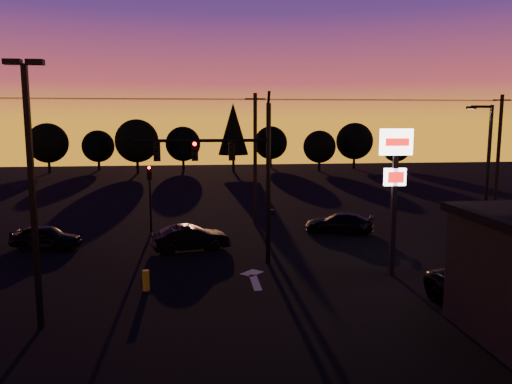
# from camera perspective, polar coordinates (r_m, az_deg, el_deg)

# --- Properties ---
(ground) EXTENTS (120.00, 120.00, 0.00)m
(ground) POSITION_cam_1_polar(r_m,az_deg,el_deg) (21.62, -1.10, -11.19)
(ground) COLOR black
(ground) RESTS_ON ground
(lane_arrow) EXTENTS (1.20, 3.10, 0.01)m
(lane_arrow) POSITION_cam_1_polar(r_m,az_deg,el_deg) (23.24, -0.27, -9.77)
(lane_arrow) COLOR beige
(lane_arrow) RESTS_ON ground
(traffic_signal_mast) EXTENTS (6.79, 0.52, 8.58)m
(traffic_signal_mast) POSITION_cam_1_polar(r_m,az_deg,el_deg) (24.46, -2.28, 2.95)
(traffic_signal_mast) COLOR black
(traffic_signal_mast) RESTS_ON ground
(secondary_signal) EXTENTS (0.30, 0.31, 4.35)m
(secondary_signal) POSITION_cam_1_polar(r_m,az_deg,el_deg) (32.21, -12.04, 0.35)
(secondary_signal) COLOR black
(secondary_signal) RESTS_ON ground
(parking_lot_light) EXTENTS (1.25, 0.30, 9.14)m
(parking_lot_light) POSITION_cam_1_polar(r_m,az_deg,el_deg) (18.25, -24.29, 1.45)
(parking_lot_light) COLOR black
(parking_lot_light) RESTS_ON ground
(pylon_sign) EXTENTS (1.50, 0.28, 6.80)m
(pylon_sign) POSITION_cam_1_polar(r_m,az_deg,el_deg) (23.68, 15.62, 2.42)
(pylon_sign) COLOR black
(pylon_sign) RESTS_ON ground
(streetlight) EXTENTS (1.55, 0.35, 8.00)m
(streetlight) POSITION_cam_1_polar(r_m,az_deg,el_deg) (30.42, 24.83, 2.26)
(streetlight) COLOR black
(streetlight) RESTS_ON ground
(utility_pole_1) EXTENTS (1.40, 0.26, 9.00)m
(utility_pole_1) POSITION_cam_1_polar(r_m,az_deg,el_deg) (34.62, -0.10, 3.95)
(utility_pole_1) COLOR black
(utility_pole_1) RESTS_ON ground
(utility_pole_2) EXTENTS (1.40, 0.26, 9.00)m
(utility_pole_2) POSITION_cam_1_polar(r_m,az_deg,el_deg) (40.81, 25.95, 3.78)
(utility_pole_2) COLOR black
(utility_pole_2) RESTS_ON ground
(power_wires) EXTENTS (36.00, 1.22, 0.07)m
(power_wires) POSITION_cam_1_polar(r_m,az_deg,el_deg) (34.55, -0.10, 10.54)
(power_wires) COLOR black
(power_wires) RESTS_ON ground
(bollard) EXTENTS (0.29, 0.29, 0.88)m
(bollard) POSITION_cam_1_polar(r_m,az_deg,el_deg) (21.99, -12.47, -9.84)
(bollard) COLOR #BCB40F
(bollard) RESTS_ON ground
(tree_0) EXTENTS (5.36, 5.36, 6.74)m
(tree_0) POSITION_cam_1_polar(r_m,az_deg,el_deg) (73.15, -22.69, 5.18)
(tree_0) COLOR black
(tree_0) RESTS_ON ground
(tree_1) EXTENTS (4.54, 4.54, 5.71)m
(tree_1) POSITION_cam_1_polar(r_m,az_deg,el_deg) (74.72, -17.59, 5.00)
(tree_1) COLOR black
(tree_1) RESTS_ON ground
(tree_2) EXTENTS (5.77, 5.78, 7.26)m
(tree_2) POSITION_cam_1_polar(r_m,az_deg,el_deg) (68.82, -13.47, 5.70)
(tree_2) COLOR black
(tree_2) RESTS_ON ground
(tree_3) EXTENTS (4.95, 4.95, 6.22)m
(tree_3) POSITION_cam_1_polar(r_m,az_deg,el_deg) (72.40, -8.34, 5.46)
(tree_3) COLOR black
(tree_3) RESTS_ON ground
(tree_4) EXTENTS (4.18, 4.18, 9.50)m
(tree_4) POSITION_cam_1_polar(r_m,az_deg,el_deg) (69.48, -2.63, 7.22)
(tree_4) COLOR black
(tree_4) RESTS_ON ground
(tree_5) EXTENTS (4.95, 4.95, 6.22)m
(tree_5) POSITION_cam_1_polar(r_m,az_deg,el_deg) (75.18, 1.70, 5.64)
(tree_5) COLOR black
(tree_5) RESTS_ON ground
(tree_6) EXTENTS (4.54, 4.54, 5.71)m
(tree_6) POSITION_cam_1_polar(r_m,az_deg,el_deg) (70.47, 7.27, 5.15)
(tree_6) COLOR black
(tree_6) RESTS_ON ground
(tree_7) EXTENTS (5.36, 5.36, 6.74)m
(tree_7) POSITION_cam_1_polar(r_m,az_deg,el_deg) (74.97, 11.20, 5.72)
(tree_7) COLOR black
(tree_7) RESTS_ON ground
(tree_8) EXTENTS (4.12, 4.12, 5.19)m
(tree_8) POSITION_cam_1_polar(r_m,az_deg,el_deg) (76.14, 15.73, 4.90)
(tree_8) COLOR black
(tree_8) RESTS_ON ground
(car_left) EXTENTS (4.16, 2.54, 1.32)m
(car_left) POSITION_cam_1_polar(r_m,az_deg,el_deg) (30.55, -22.90, -4.75)
(car_left) COLOR black
(car_left) RESTS_ON ground
(car_mid) EXTENTS (4.46, 2.43, 1.39)m
(car_mid) POSITION_cam_1_polar(r_m,az_deg,el_deg) (28.01, -7.49, -5.23)
(car_mid) COLOR black
(car_mid) RESTS_ON ground
(car_right) EXTENTS (4.69, 3.31, 1.26)m
(car_right) POSITION_cam_1_polar(r_m,az_deg,el_deg) (32.46, 9.50, -3.52)
(car_right) COLOR black
(car_right) RESTS_ON ground
(suv_parked) EXTENTS (3.43, 5.86, 1.53)m
(suv_parked) POSITION_cam_1_polar(r_m,az_deg,el_deg) (20.76, 25.46, -10.62)
(suv_parked) COLOR black
(suv_parked) RESTS_ON ground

